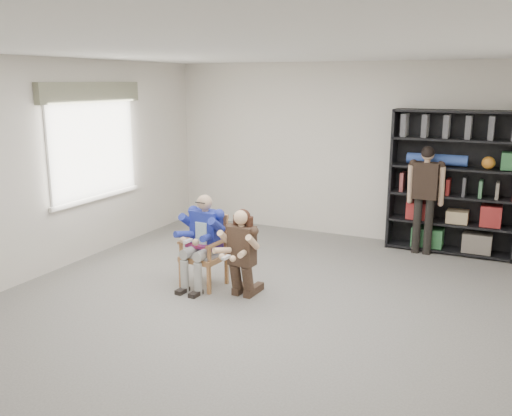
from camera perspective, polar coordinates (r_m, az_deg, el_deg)
The scene contains 8 objects.
room_shell at distance 5.64m, azimuth -0.81°, elevation 2.00°, with size 6.00×7.00×2.80m, color silver, non-canonical shape.
floor at distance 6.07m, azimuth -0.76°, elevation -11.07°, with size 6.00×7.00×0.01m, color slate.
window_left at distance 8.10m, azimuth -16.66°, elevation 6.52°, with size 0.16×2.00×1.75m, color silver, non-canonical shape.
armchair at distance 6.73m, azimuth -5.54°, elevation -4.57°, with size 0.52×0.50×0.90m, color #9A5934, non-canonical shape.
seated_man at distance 6.69m, azimuth -5.56°, elevation -3.47°, with size 0.50×0.70×1.17m, color navy, non-canonical shape.
kneeling_woman at distance 6.33m, azimuth -1.60°, elevation -4.85°, with size 0.45×0.72×1.07m, color #33241B, non-canonical shape.
bookshelf at distance 8.40m, azimuth 20.03°, elevation 2.49°, with size 1.80×0.38×2.10m, color black, non-canonical shape.
standing_man at distance 8.25m, azimuth 17.31°, elevation 0.74°, with size 0.49×0.27×1.60m, color black, non-canonical shape.
Camera 1 is at (2.47, -4.95, 2.50)m, focal length 38.00 mm.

